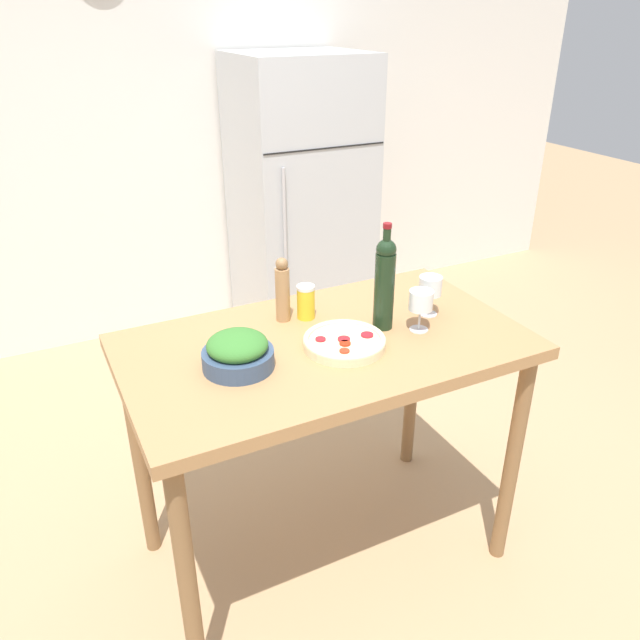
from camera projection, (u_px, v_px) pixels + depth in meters
ground_plane at (324, 549)px, 2.50m from camera, size 14.00×14.00×0.00m
wall_back at (153, 127)px, 3.74m from camera, size 6.40×0.08×2.60m
refrigerator at (301, 199)px, 3.93m from camera, size 0.77×0.72×1.72m
prep_counter at (325, 371)px, 2.13m from camera, size 1.34×0.77×0.95m
wine_bottle at (384, 281)px, 2.09m from camera, size 0.07×0.07×0.37m
wine_glass_near at (421, 302)px, 2.10m from camera, size 0.08×0.08×0.15m
wine_glass_far at (430, 287)px, 2.20m from camera, size 0.08×0.08×0.15m
pepper_mill at (283, 291)px, 2.16m from camera, size 0.05×0.05×0.23m
salad_bowl at (238, 352)px, 1.90m from camera, size 0.22×0.22×0.12m
homemade_pizza at (344, 342)px, 2.03m from camera, size 0.27×0.27×0.04m
salt_canister at (306, 302)px, 2.20m from camera, size 0.06×0.06×0.12m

